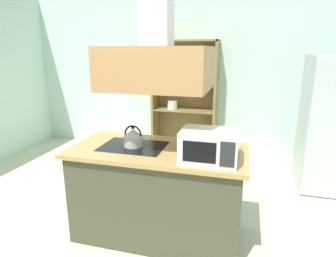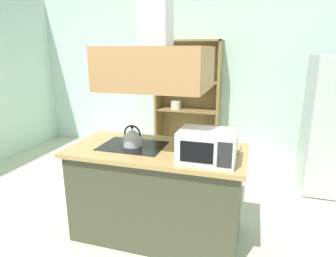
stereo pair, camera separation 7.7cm
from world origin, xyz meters
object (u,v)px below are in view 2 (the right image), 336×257
(dish_cabinet, at_px, (188,105))
(microwave, at_px, (207,146))
(kettle, at_px, (132,137))
(cutting_board, at_px, (221,148))

(dish_cabinet, relative_size, microwave, 4.21)
(dish_cabinet, bearing_deg, kettle, -89.48)
(cutting_board, height_order, microwave, microwave)
(kettle, bearing_deg, microwave, -13.84)
(kettle, height_order, cutting_board, kettle)
(dish_cabinet, bearing_deg, microwave, -73.79)
(dish_cabinet, height_order, kettle, dish_cabinet)
(kettle, distance_m, cutting_board, 0.84)
(kettle, distance_m, microwave, 0.76)
(cutting_board, bearing_deg, kettle, -168.67)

